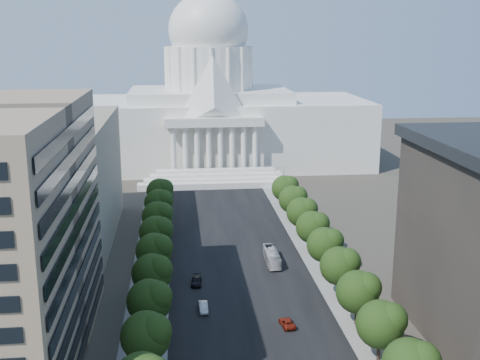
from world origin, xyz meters
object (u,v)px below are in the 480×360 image
object	(u,v)px
car_dark_b	(196,281)
city_bus	(272,257)
car_red	(287,323)
car_silver	(203,307)

from	to	relation	value
car_dark_b	city_bus	size ratio (longest dim) A/B	0.45
car_red	car_dark_b	size ratio (longest dim) A/B	0.92
car_red	car_silver	bearing A→B (deg)	-35.33
car_dark_b	city_bus	bearing A→B (deg)	35.25
car_silver	city_bus	distance (m)	27.50
car_dark_b	car_silver	bearing A→B (deg)	-80.90
car_silver	city_bus	world-z (taller)	city_bus
city_bus	car_silver	bearing A→B (deg)	-126.10
car_silver	city_bus	bearing A→B (deg)	52.12
car_red	car_dark_b	distance (m)	24.86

